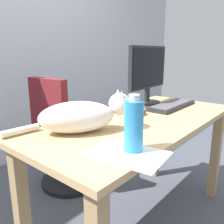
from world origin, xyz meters
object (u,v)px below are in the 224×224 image
object	(u,v)px
monitor	(148,73)
water_bottle	(134,125)
cat	(82,115)
office_chair	(64,142)
keyboard	(172,105)
computer_mouse	(139,112)

from	to	relation	value
monitor	water_bottle	size ratio (longest dim) A/B	2.16
monitor	cat	bearing A→B (deg)	-172.07
office_chair	monitor	bearing A→B (deg)	-54.84
keyboard	water_bottle	world-z (taller)	water_bottle
keyboard	computer_mouse	world-z (taller)	computer_mouse
keyboard	computer_mouse	xyz separation A→B (m)	(-0.32, 0.05, 0.00)
keyboard	water_bottle	xyz separation A→B (m)	(-0.79, -0.22, 0.09)
water_bottle	keyboard	bearing A→B (deg)	15.87
monitor	cat	xyz separation A→B (m)	(-0.75, -0.11, -0.15)
office_chair	cat	size ratio (longest dim) A/B	1.75
cat	water_bottle	bearing A→B (deg)	-95.21
computer_mouse	water_bottle	world-z (taller)	water_bottle
water_bottle	computer_mouse	bearing A→B (deg)	31.12
monitor	computer_mouse	xyz separation A→B (m)	(-0.32, -0.15, -0.21)
office_chair	monitor	size ratio (longest dim) A/B	1.89
computer_mouse	office_chair	bearing A→B (deg)	94.24
keyboard	computer_mouse	size ratio (longest dim) A/B	4.00
monitor	water_bottle	xyz separation A→B (m)	(-0.78, -0.43, -0.12)
monitor	cat	world-z (taller)	monitor
office_chair	keyboard	distance (m)	0.89
office_chair	water_bottle	bearing A→B (deg)	-113.28
monitor	water_bottle	distance (m)	0.90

